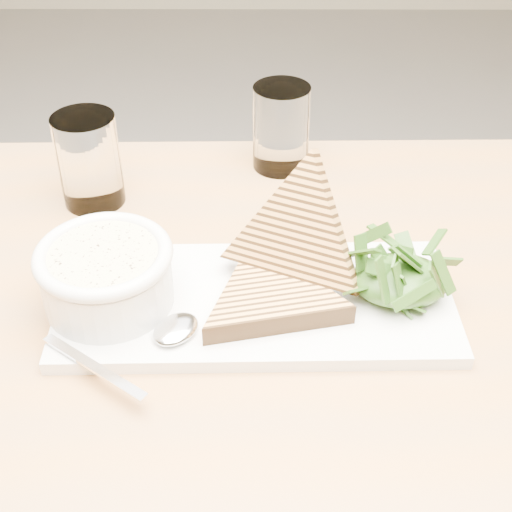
{
  "coord_description": "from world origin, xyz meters",
  "views": [
    {
      "loc": [
        -0.11,
        -0.54,
        1.22
      ],
      "look_at": [
        -0.11,
        0.01,
        0.79
      ],
      "focal_mm": 50.0,
      "sensor_mm": 36.0,
      "label": 1
    }
  ],
  "objects_px": {
    "glass_far": "(281,128)",
    "platter": "(256,302)",
    "table_top": "(147,339)",
    "soup_bowl": "(107,281)",
    "glass_near": "(89,161)"
  },
  "relations": [
    {
      "from": "table_top",
      "to": "platter",
      "type": "distance_m",
      "value": 0.11
    },
    {
      "from": "table_top",
      "to": "glass_far",
      "type": "xyz_separation_m",
      "value": [
        0.14,
        0.3,
        0.07
      ]
    },
    {
      "from": "soup_bowl",
      "to": "glass_near",
      "type": "bearing_deg",
      "value": 104.89
    },
    {
      "from": "soup_bowl",
      "to": "glass_far",
      "type": "relative_size",
      "value": 1.15
    },
    {
      "from": "glass_near",
      "to": "glass_far",
      "type": "bearing_deg",
      "value": 20.4
    },
    {
      "from": "soup_bowl",
      "to": "platter",
      "type": "bearing_deg",
      "value": 2.38
    },
    {
      "from": "table_top",
      "to": "glass_far",
      "type": "height_order",
      "value": "glass_far"
    },
    {
      "from": "soup_bowl",
      "to": "glass_far",
      "type": "xyz_separation_m",
      "value": [
        0.17,
        0.28,
        0.02
      ]
    },
    {
      "from": "glass_near",
      "to": "soup_bowl",
      "type": "bearing_deg",
      "value": -75.11
    },
    {
      "from": "table_top",
      "to": "platter",
      "type": "height_order",
      "value": "platter"
    },
    {
      "from": "glass_near",
      "to": "glass_far",
      "type": "xyz_separation_m",
      "value": [
        0.23,
        0.08,
        -0.0
      ]
    },
    {
      "from": "table_top",
      "to": "glass_far",
      "type": "distance_m",
      "value": 0.34
    },
    {
      "from": "platter",
      "to": "soup_bowl",
      "type": "bearing_deg",
      "value": -177.62
    },
    {
      "from": "soup_bowl",
      "to": "glass_near",
      "type": "xyz_separation_m",
      "value": [
        -0.05,
        0.2,
        0.02
      ]
    },
    {
      "from": "glass_far",
      "to": "platter",
      "type": "bearing_deg",
      "value": -96.29
    }
  ]
}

